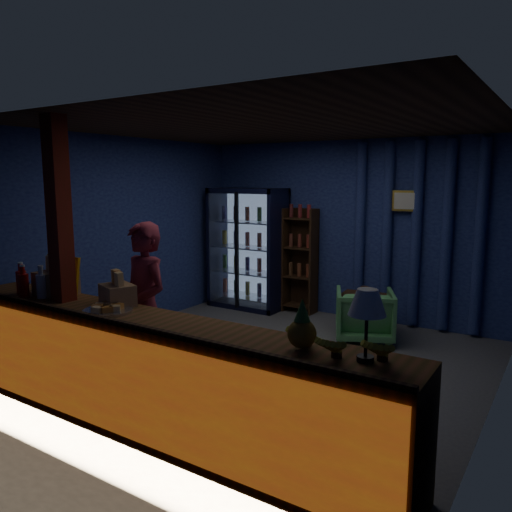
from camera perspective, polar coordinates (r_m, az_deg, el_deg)
The scene contains 19 objects.
ground at distance 5.82m, azimuth 1.66°, elevation -11.75°, with size 4.60×4.60×0.00m, color #515154.
room_walls at distance 5.47m, azimuth 1.73°, elevation 3.82°, with size 4.60×4.60×4.60m.
counter at distance 4.24m, azimuth -12.16°, elevation -13.11°, with size 4.40×0.57×0.99m.
support_post at distance 4.81m, azimuth -21.29°, elevation -0.72°, with size 0.16×0.16×2.60m, color maroon.
beverage_cooler at distance 7.98m, azimuth -0.69°, elevation 0.82°, with size 1.20×0.62×1.90m.
bottle_shelf at distance 7.69m, azimuth 5.18°, elevation -0.57°, with size 0.50×0.28×1.60m.
curtain_folds at distance 7.08m, azimuth 17.82°, elevation 2.36°, with size 1.74×0.14×2.50m.
framed_picture at distance 7.05m, azimuth 16.72°, elevation 6.05°, with size 0.36×0.04×0.28m.
shopkeeper at distance 4.88m, azimuth -12.61°, elevation -5.89°, with size 0.60×0.40×1.65m, color maroon.
green_chair at distance 6.54m, azimuth 12.29°, elevation -6.60°, with size 0.71×0.73×0.66m, color #51A259.
side_table at distance 6.83m, azimuth 12.20°, elevation -6.46°, with size 0.63×0.49×0.64m.
yellow_sign at distance 5.17m, azimuth -21.32°, elevation -1.98°, with size 0.46×0.11×0.36m.
soda_bottles at distance 5.15m, azimuth -24.54°, elevation -2.86°, with size 0.41×0.18×0.31m.
snack_box_left at distance 5.12m, azimuth -21.89°, elevation -2.71°, with size 0.36×0.30×0.37m.
snack_box_centre at distance 4.51m, azimuth -15.54°, elevation -4.15°, with size 0.36×0.33×0.31m.
pastry_tray at distance 4.35m, azimuth -16.59°, elevation -5.86°, with size 0.41×0.41×0.07m.
banana_bunches at distance 3.20m, azimuth 9.41°, elevation -9.82°, with size 0.75×0.29×0.16m.
table_lamp at distance 3.06m, azimuth 12.59°, elevation -5.51°, with size 0.23×0.23×0.45m.
pineapple at distance 3.27m, azimuth 5.27°, elevation -8.32°, with size 0.19×0.19×0.33m.
Camera 1 is at (2.82, -4.67, 2.05)m, focal length 35.00 mm.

